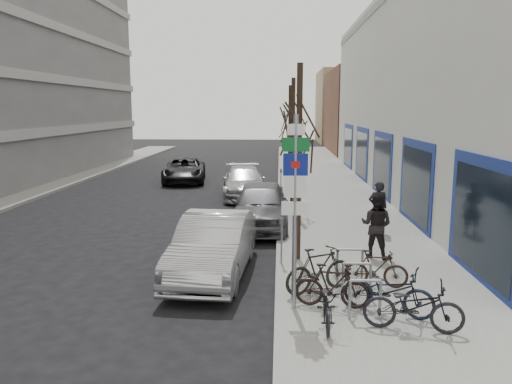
# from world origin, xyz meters

# --- Properties ---
(ground) EXTENTS (120.00, 120.00, 0.00)m
(ground) POSITION_xyz_m (0.00, 0.00, 0.00)
(ground) COLOR black
(ground) RESTS_ON ground
(sidewalk_east) EXTENTS (5.00, 70.00, 0.15)m
(sidewalk_east) POSITION_xyz_m (4.50, 10.00, 0.07)
(sidewalk_east) COLOR slate
(sidewalk_east) RESTS_ON ground
(brick_building_far) EXTENTS (12.00, 14.00, 8.00)m
(brick_building_far) POSITION_xyz_m (13.00, 40.00, 4.00)
(brick_building_far) COLOR brown
(brick_building_far) RESTS_ON ground
(tan_building_far) EXTENTS (13.00, 12.00, 9.00)m
(tan_building_far) POSITION_xyz_m (13.50, 55.00, 4.50)
(tan_building_far) COLOR #937A5B
(tan_building_far) RESTS_ON ground
(highway_sign_pole) EXTENTS (0.55, 0.10, 4.20)m
(highway_sign_pole) POSITION_xyz_m (2.40, -0.01, 2.46)
(highway_sign_pole) COLOR gray
(highway_sign_pole) RESTS_ON ground
(bike_rack) EXTENTS (0.66, 2.26, 0.83)m
(bike_rack) POSITION_xyz_m (3.80, 0.60, 0.66)
(bike_rack) COLOR gray
(bike_rack) RESTS_ON sidewalk_east
(tree_near) EXTENTS (1.80, 1.80, 5.50)m
(tree_near) POSITION_xyz_m (2.60, 3.50, 4.10)
(tree_near) COLOR black
(tree_near) RESTS_ON ground
(tree_mid) EXTENTS (1.80, 1.80, 5.50)m
(tree_mid) POSITION_xyz_m (2.60, 10.00, 4.10)
(tree_mid) COLOR black
(tree_mid) RESTS_ON ground
(tree_far) EXTENTS (1.80, 1.80, 5.50)m
(tree_far) POSITION_xyz_m (2.60, 16.50, 4.10)
(tree_far) COLOR black
(tree_far) RESTS_ON ground
(meter_front) EXTENTS (0.10, 0.08, 1.27)m
(meter_front) POSITION_xyz_m (2.15, 3.00, 0.92)
(meter_front) COLOR gray
(meter_front) RESTS_ON sidewalk_east
(meter_mid) EXTENTS (0.10, 0.08, 1.27)m
(meter_mid) POSITION_xyz_m (2.15, 8.50, 0.92)
(meter_mid) COLOR gray
(meter_mid) RESTS_ON sidewalk_east
(meter_back) EXTENTS (0.10, 0.08, 1.27)m
(meter_back) POSITION_xyz_m (2.15, 14.00, 0.92)
(meter_back) COLOR gray
(meter_back) RESTS_ON sidewalk_east
(bike_near_left) EXTENTS (0.53, 1.57, 0.95)m
(bike_near_left) POSITION_xyz_m (3.02, -0.82, 0.63)
(bike_near_left) COLOR black
(bike_near_left) RESTS_ON sidewalk_east
(bike_near_right) EXTENTS (1.64, 0.70, 0.97)m
(bike_near_right) POSITION_xyz_m (3.21, 0.07, 0.63)
(bike_near_right) COLOR black
(bike_near_right) RESTS_ON sidewalk_east
(bike_mid_curb) EXTENTS (1.95, 1.38, 1.16)m
(bike_mid_curb) POSITION_xyz_m (4.32, -0.19, 0.73)
(bike_mid_curb) COLOR black
(bike_mid_curb) RESTS_ON sidewalk_east
(bike_mid_inner) EXTENTS (1.81, 1.36, 1.08)m
(bike_mid_inner) POSITION_xyz_m (2.99, 0.95, 0.69)
(bike_mid_inner) COLOR black
(bike_mid_inner) RESTS_ON sidewalk_east
(bike_far_curb) EXTENTS (1.94, 0.90, 1.14)m
(bike_far_curb) POSITION_xyz_m (4.62, -0.99, 0.72)
(bike_far_curb) COLOR black
(bike_far_curb) RESTS_ON sidewalk_east
(bike_far_inner) EXTENTS (1.55, 0.69, 0.91)m
(bike_far_inner) POSITION_xyz_m (4.37, 1.34, 0.61)
(bike_far_inner) COLOR black
(bike_far_inner) RESTS_ON sidewalk_east
(parked_car_front) EXTENTS (1.98, 4.92, 1.59)m
(parked_car_front) POSITION_xyz_m (0.38, 2.42, 0.80)
(parked_car_front) COLOR #B2B1B6
(parked_car_front) RESTS_ON ground
(parked_car_mid) EXTENTS (2.02, 4.97, 1.69)m
(parked_car_mid) POSITION_xyz_m (1.40, 7.72, 0.84)
(parked_car_mid) COLOR #515257
(parked_car_mid) RESTS_ON ground
(parked_car_back) EXTENTS (2.59, 5.28, 1.48)m
(parked_car_back) POSITION_xyz_m (0.35, 14.09, 0.74)
(parked_car_back) COLOR #A0A0A5
(parked_car_back) RESTS_ON ground
(lane_car) EXTENTS (2.97, 5.37, 1.42)m
(lane_car) POSITION_xyz_m (-3.55, 19.03, 0.71)
(lane_car) COLOR black
(lane_car) RESTS_ON ground
(pedestrian_near) EXTENTS (0.67, 0.46, 1.77)m
(pedestrian_near) POSITION_xyz_m (5.39, 6.55, 1.03)
(pedestrian_near) COLOR black
(pedestrian_near) RESTS_ON sidewalk_east
(pedestrian_far) EXTENTS (0.84, 0.75, 1.89)m
(pedestrian_far) POSITION_xyz_m (4.81, 3.77, 1.09)
(pedestrian_far) COLOR black
(pedestrian_far) RESTS_ON sidewalk_east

